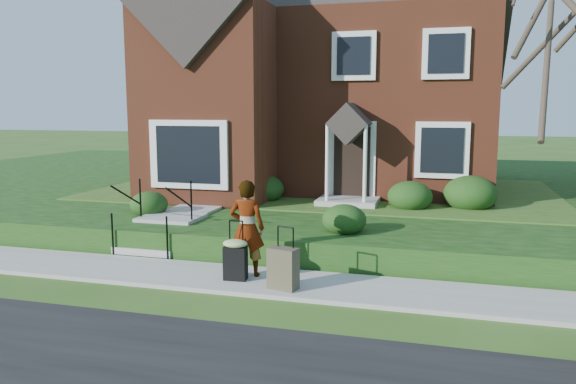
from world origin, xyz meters
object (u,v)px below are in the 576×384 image
(woman, at_px, (247,228))
(suitcase_black, at_px, (235,257))
(front_steps, at_px, (162,229))
(suitcase_olive, at_px, (283,268))

(woman, height_order, suitcase_black, woman)
(front_steps, bearing_deg, suitcase_black, -37.96)
(woman, xyz_separation_m, suitcase_olive, (0.88, -0.60, -0.54))
(woman, distance_m, suitcase_olive, 1.19)
(front_steps, xyz_separation_m, woman, (2.66, -1.66, 0.51))
(suitcase_black, bearing_deg, suitcase_olive, -18.37)
(woman, distance_m, suitcase_black, 0.59)
(suitcase_black, distance_m, suitcase_olive, 1.03)
(suitcase_black, bearing_deg, front_steps, 138.87)
(woman, xyz_separation_m, suitcase_black, (-0.11, -0.33, -0.48))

